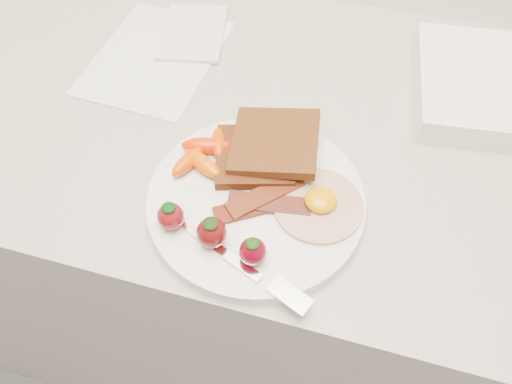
# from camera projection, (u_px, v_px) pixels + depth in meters

# --- Properties ---
(counter) EXTENTS (2.00, 0.60, 0.90)m
(counter) POSITION_uv_depth(u_px,v_px,m) (270.00, 261.00, 1.09)
(counter) COLOR gray
(counter) RESTS_ON ground
(plate) EXTENTS (0.27, 0.27, 0.02)m
(plate) POSITION_uv_depth(u_px,v_px,m) (256.00, 201.00, 0.62)
(plate) COLOR white
(plate) RESTS_ON counter
(toast_lower) EXTENTS (0.12, 0.12, 0.01)m
(toast_lower) POSITION_uv_depth(u_px,v_px,m) (255.00, 156.00, 0.64)
(toast_lower) COLOR #391D0A
(toast_lower) RESTS_ON plate
(toast_upper) EXTENTS (0.12, 0.12, 0.03)m
(toast_upper) POSITION_uv_depth(u_px,v_px,m) (275.00, 142.00, 0.64)
(toast_upper) COLOR #3C1E0A
(toast_upper) RESTS_ON toast_lower
(fried_egg) EXTENTS (0.14, 0.14, 0.02)m
(fried_egg) POSITION_uv_depth(u_px,v_px,m) (319.00, 204.00, 0.60)
(fried_egg) COLOR beige
(fried_egg) RESTS_ON plate
(bacon_strips) EXTENTS (0.12, 0.10, 0.01)m
(bacon_strips) POSITION_uv_depth(u_px,v_px,m) (263.00, 202.00, 0.60)
(bacon_strips) COLOR #380D04
(bacon_strips) RESTS_ON plate
(baby_carrots) EXTENTS (0.07, 0.10, 0.02)m
(baby_carrots) POSITION_uv_depth(u_px,v_px,m) (204.00, 154.00, 0.64)
(baby_carrots) COLOR red
(baby_carrots) RESTS_ON plate
(strawberries) EXTENTS (0.14, 0.05, 0.04)m
(strawberries) POSITION_uv_depth(u_px,v_px,m) (210.00, 232.00, 0.56)
(strawberries) COLOR maroon
(strawberries) RESTS_ON plate
(fork) EXTENTS (0.17, 0.08, 0.00)m
(fork) POSITION_uv_depth(u_px,v_px,m) (251.00, 270.00, 0.55)
(fork) COLOR white
(fork) RESTS_ON plate
(paper_sheet) EXTENTS (0.19, 0.25, 0.00)m
(paper_sheet) POSITION_uv_depth(u_px,v_px,m) (156.00, 57.00, 0.79)
(paper_sheet) COLOR silver
(paper_sheet) RESTS_ON counter
(notepad) EXTENTS (0.13, 0.16, 0.01)m
(notepad) POSITION_uv_depth(u_px,v_px,m) (193.00, 32.00, 0.82)
(notepad) COLOR silver
(notepad) RESTS_ON paper_sheet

